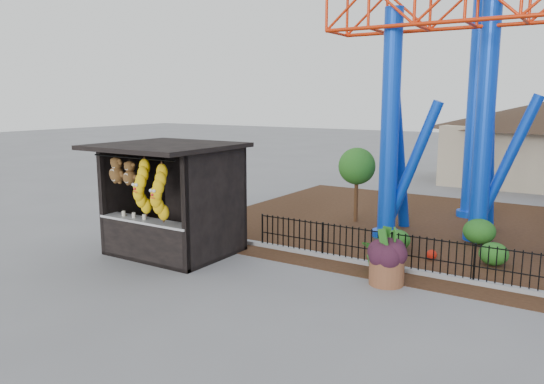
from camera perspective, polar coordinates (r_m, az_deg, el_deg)
The scene contains 10 objects.
ground at distance 12.83m, azimuth -4.04°, elevation -9.78°, with size 120.00×120.00×0.00m, color slate.
mulch_bed at distance 18.47m, azimuth 21.63°, elevation -4.26°, with size 18.00×12.00×0.02m, color #331E11.
curb at distance 13.75m, azimuth 17.53°, elevation -8.60°, with size 18.00×0.18×0.12m, color gray.
prize_booth at distance 14.99m, azimuth -11.20°, elevation -1.04°, with size 3.50×3.40×3.12m.
picket_fence at distance 13.44m, azimuth 21.35°, elevation -7.31°, with size 12.20×0.06×1.00m, color black, non-canonical shape.
roller_coaster at distance 18.13m, azimuth 26.73°, elevation 15.65°, with size 11.00×6.37×10.82m.
terracotta_planter at distance 12.94m, azimuth 12.22°, elevation -8.31°, with size 0.82×0.82×0.65m, color brown.
planter_foliage at distance 12.75m, azimuth 12.32°, elevation -5.57°, with size 0.70×0.70×0.64m, color black.
potted_plant at distance 13.76m, azimuth 11.57°, elevation -6.45°, with size 0.88×0.76×0.98m, color #2B5619.
landscaping at distance 16.02m, azimuth 23.03°, elevation -5.30°, with size 8.27×3.08×0.76m.
Camera 1 is at (7.24, -9.66, 4.35)m, focal length 35.00 mm.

